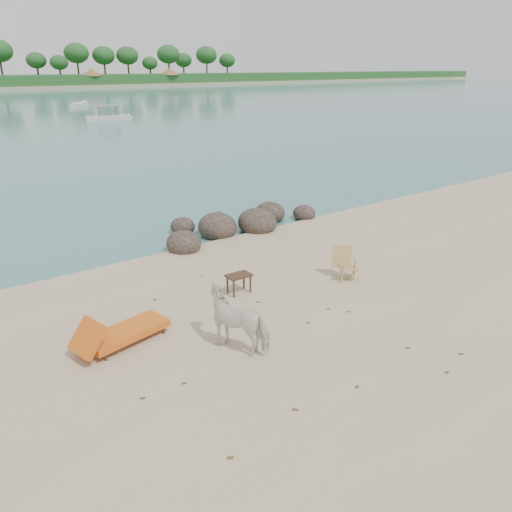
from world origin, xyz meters
The scene contains 8 objects.
boulders centered at (2.73, 6.50, 0.20)m, with size 6.35×2.83×0.99m.
cow centered at (-1.62, 0.09, 0.63)m, with size 0.67×1.48×1.25m, color white.
side_table centered at (-0.18, 2.20, 0.25)m, with size 0.62×0.40×0.50m, color #302113, non-canonical shape.
lounge_chair centered at (-3.41, 1.65, 0.33)m, with size 2.17×0.76×0.65m, color orange, non-canonical shape.
deck_chair centered at (2.67, 1.16, 0.44)m, with size 0.56×0.62×0.88m, color tan, non-canonical shape.
boat_mid centered at (13.40, 45.74, 1.28)m, with size 5.23×1.18×2.56m, color silver, non-canonical shape.
boat_far centered at (17.27, 66.76, 0.30)m, with size 5.21×1.17×0.61m, color silver, non-canonical shape.
dead_leaves centered at (-0.89, -0.25, 0.01)m, with size 5.83×6.79×0.00m.
Camera 1 is at (-6.70, -7.24, 5.42)m, focal length 35.00 mm.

